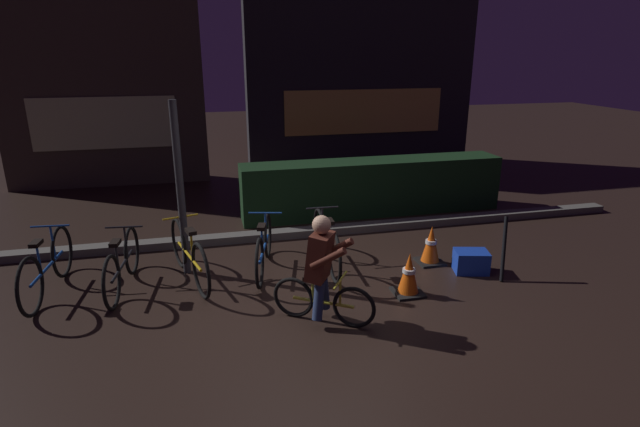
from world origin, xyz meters
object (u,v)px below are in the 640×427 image
(street_post, at_px, (180,191))
(traffic_cone_far, at_px, (431,245))
(blue_crate, at_px, (471,261))
(closed_umbrella, at_px, (504,249))
(parked_bike_center_right, at_px, (264,247))
(parked_bike_center_left, at_px, (189,255))
(parked_bike_left_mid, at_px, (122,264))
(traffic_cone_near, at_px, (409,274))
(parked_bike_right_mid, at_px, (326,242))
(cyclist, at_px, (322,269))
(parked_bike_leftmost, at_px, (47,267))

(street_post, bearing_deg, traffic_cone_far, -8.23)
(blue_crate, bearing_deg, closed_umbrella, -39.08)
(parked_bike_center_right, bearing_deg, street_post, 92.73)
(parked_bike_center_left, height_order, parked_bike_center_right, parked_bike_center_left)
(parked_bike_center_right, bearing_deg, parked_bike_left_mid, 108.20)
(parked_bike_center_left, bearing_deg, traffic_cone_near, -126.77)
(parked_bike_right_mid, xyz_separation_m, blue_crate, (1.87, -0.65, -0.21))
(street_post, relative_size, cyclist, 1.85)
(street_post, relative_size, parked_bike_right_mid, 1.36)
(street_post, xyz_separation_m, parked_bike_right_mid, (1.89, -0.25, -0.80))
(parked_bike_leftmost, distance_m, traffic_cone_far, 5.00)
(blue_crate, xyz_separation_m, cyclist, (-2.28, -0.77, 0.48))
(parked_bike_left_mid, height_order, parked_bike_center_right, parked_bike_center_right)
(parked_bike_leftmost, xyz_separation_m, cyclist, (3.11, -1.42, 0.27))
(parked_bike_leftmost, height_order, parked_bike_center_left, parked_bike_center_left)
(parked_bike_center_right, distance_m, traffic_cone_near, 1.97)
(parked_bike_left_mid, xyz_separation_m, traffic_cone_near, (3.43, -0.96, -0.08))
(parked_bike_left_mid, bearing_deg, cyclist, -113.96)
(street_post, distance_m, parked_bike_center_right, 1.33)
(parked_bike_left_mid, distance_m, closed_umbrella, 4.90)
(traffic_cone_far, height_order, blue_crate, traffic_cone_far)
(parked_bike_center_left, distance_m, blue_crate, 3.77)
(parked_bike_center_right, bearing_deg, traffic_cone_far, -82.95)
(closed_umbrella, bearing_deg, street_post, 102.74)
(traffic_cone_near, height_order, closed_umbrella, closed_umbrella)
(traffic_cone_near, distance_m, blue_crate, 1.16)
(parked_bike_center_right, xyz_separation_m, parked_bike_right_mid, (0.86, -0.05, 0.01))
(parked_bike_leftmost, height_order, traffic_cone_near, parked_bike_leftmost)
(parked_bike_left_mid, xyz_separation_m, traffic_cone_far, (4.12, -0.15, -0.08))
(parked_bike_leftmost, distance_m, closed_umbrella, 5.78)
(blue_crate, relative_size, cyclist, 0.35)
(parked_bike_leftmost, distance_m, parked_bike_center_left, 1.69)
(traffic_cone_near, bearing_deg, cyclist, -162.71)
(parked_bike_left_mid, distance_m, traffic_cone_far, 4.12)
(parked_bike_right_mid, height_order, traffic_cone_far, parked_bike_right_mid)
(street_post, distance_m, parked_bike_left_mid, 1.16)
(parked_bike_leftmost, bearing_deg, parked_bike_left_mid, -90.43)
(parked_bike_leftmost, height_order, parked_bike_right_mid, parked_bike_leftmost)
(traffic_cone_near, xyz_separation_m, traffic_cone_far, (0.69, 0.81, 0.01))
(parked_bike_right_mid, xyz_separation_m, traffic_cone_near, (0.78, -1.05, -0.09))
(parked_bike_left_mid, distance_m, cyclist, 2.62)
(parked_bike_center_left, relative_size, parked_bike_center_right, 1.06)
(parked_bike_leftmost, relative_size, parked_bike_right_mid, 1.02)
(traffic_cone_far, distance_m, closed_umbrella, 0.98)
(parked_bike_right_mid, distance_m, blue_crate, 1.99)
(parked_bike_center_right, bearing_deg, parked_bike_center_left, 108.52)
(traffic_cone_far, bearing_deg, cyclist, -147.76)
(blue_crate, bearing_deg, parked_bike_leftmost, 173.11)
(parked_bike_leftmost, xyz_separation_m, traffic_cone_far, (4.99, -0.24, -0.10))
(cyclist, distance_m, closed_umbrella, 2.65)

